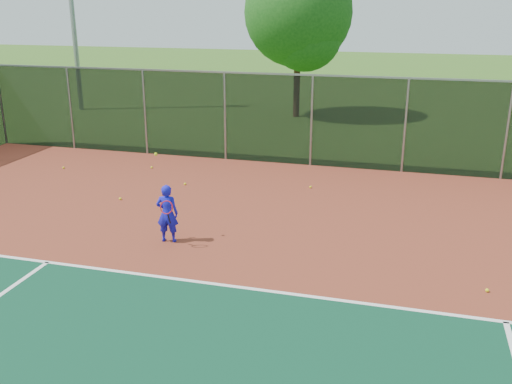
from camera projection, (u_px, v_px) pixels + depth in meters
court_apron at (383, 337)px, 9.34m from camera, size 30.00×20.00×0.02m
fence_back at (405, 125)px, 18.01m from camera, size 30.00×0.06×3.03m
tennis_player at (167, 213)px, 12.87m from camera, size 0.59×0.61×2.05m
practice_ball_0 at (64, 168)px, 18.80m from camera, size 0.07×0.07×0.07m
practice_ball_1 at (152, 167)px, 18.83m from camera, size 0.07×0.07×0.07m
practice_ball_3 at (487, 290)px, 10.77m from camera, size 0.07×0.07×0.07m
practice_ball_4 at (310, 187)px, 16.83m from camera, size 0.07×0.07×0.07m
practice_ball_5 at (185, 184)px, 17.12m from camera, size 0.07×0.07×0.07m
practice_ball_6 at (120, 199)px, 15.82m from camera, size 0.07×0.07×0.07m
tree_back_left at (300, 18)px, 26.07m from camera, size 4.97×4.97×7.30m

